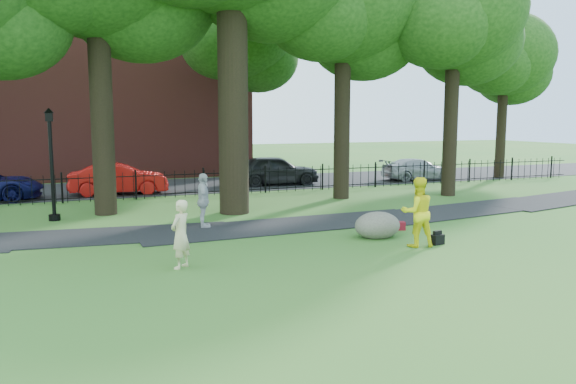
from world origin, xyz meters
name	(u,v)px	position (x,y,z in m)	size (l,w,h in m)	color
ground	(310,255)	(0.00, 0.00, 0.00)	(120.00, 120.00, 0.00)	#2E6824
footpath	(290,226)	(1.00, 3.90, 0.00)	(36.00, 2.60, 0.03)	black
street	(186,186)	(0.00, 16.00, 0.00)	(80.00, 7.00, 0.02)	black
iron_fence	(203,183)	(0.00, 12.00, 0.60)	(44.00, 0.04, 1.20)	black
brick_building	(93,78)	(-4.00, 24.00, 6.00)	(18.00, 8.00, 12.00)	maroon
woman	(181,234)	(-3.38, -0.06, 0.82)	(0.60, 0.39, 1.64)	beige
man	(417,212)	(3.13, -0.21, 0.97)	(0.94, 0.73, 1.93)	yellow
pedestrian	(203,201)	(-1.74, 4.55, 0.89)	(1.04, 0.43, 1.78)	#B2B2B7
boulder	(377,224)	(2.74, 1.24, 0.41)	(1.42, 1.07, 0.83)	gray
lamppost	(52,166)	(-6.26, 7.80, 1.90)	(0.38, 0.38, 3.88)	black
backpack	(437,239)	(3.82, -0.22, 0.14)	(0.37, 0.23, 0.28)	black
red_bag	(399,226)	(3.94, 1.94, 0.13)	(0.39, 0.24, 0.27)	maroon
red_sedan	(119,179)	(-3.54, 13.89, 0.73)	(1.55, 4.44, 1.46)	red
grey_car	(275,170)	(4.49, 14.75, 0.80)	(1.88, 4.67, 1.59)	black
silver_car	(418,169)	(12.90, 13.90, 0.62)	(1.73, 4.25, 1.23)	#9FA1A7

